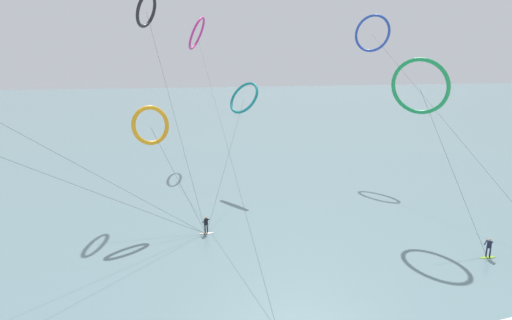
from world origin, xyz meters
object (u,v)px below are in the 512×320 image
Objects in this scene: kite_amber at (151,125)px; kite_teal at (244,98)px; surfer_lime at (489,249)px; kite_magenta at (197,34)px; surfer_ivory at (206,226)px; kite_cobalt at (372,33)px; kite_charcoal at (146,10)px; kite_emerald at (420,87)px.

kite_amber is 15.27m from kite_teal.
surfer_lime is 50.23m from kite_magenta.
kite_teal is at bearing 27.76° from surfer_ivory.
kite_magenta reaches higher than surfer_ivory.
kite_teal is (4.63, -17.39, -8.32)m from kite_magenta.
kite_teal is 0.50× the size of kite_cobalt.
kite_charcoal is 0.66× the size of kite_cobalt.
kite_cobalt reaches higher than surfer_ivory.
kite_amber is at bearing -76.88° from kite_teal.
surfer_ivory is 19.17m from kite_teal.
kite_magenta is 30.41m from kite_amber.
kite_magenta is 4.36× the size of kite_amber.
kite_cobalt is (2.37, 29.61, 18.37)m from surfer_lime.
surfer_lime is at bearing 2.41° from kite_teal.
surfer_lime is 0.11× the size of kite_emerald.
surfer_lime is 24.32m from surfer_ivory.
kite_amber is (-6.11, -28.17, -9.70)m from kite_magenta.
kite_charcoal is (-5.08, 14.08, 20.32)m from surfer_ivory.
kite_charcoal reaches higher than kite_teal.
surfer_ivory is at bearing 47.56° from kite_emerald.
kite_magenta is at bearing -175.15° from kite_charcoal.
kite_emerald is (20.40, -0.25, 12.63)m from surfer_ivory.
kite_magenta is 1.45× the size of kite_cobalt.
surfer_ivory is 37.40m from kite_magenta.
kite_charcoal is 30.70m from kite_cobalt.
kite_amber is at bearing 97.99° from surfer_ivory.
surfer_lime is at bearing -53.24° from kite_amber.
kite_charcoal reaches higher than kite_magenta.
kite_magenta is at bearing 50.66° from kite_amber.
kite_cobalt is (29.97, 6.36, -1.95)m from kite_charcoal.
kite_magenta is 38.26m from kite_emerald.
surfer_ivory is 0.10× the size of kite_teal.
kite_emerald is at bearing 46.78° from kite_magenta.
kite_emerald is (25.15, -4.46, 3.67)m from kite_amber.
surfer_lime is at bearing -45.73° from kite_cobalt.
kite_magenta reaches higher than kite_emerald.
kite_amber is (0.32, -9.87, -11.36)m from kite_charcoal.
kite_emerald is at bearing -37.16° from kite_amber.
kite_emerald is (14.42, -15.23, 2.29)m from kite_teal.
kite_magenta is 2.90× the size of kite_teal.
kite_teal is 21.26m from kite_cobalt.
kite_emerald is at bearing 84.85° from kite_charcoal.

